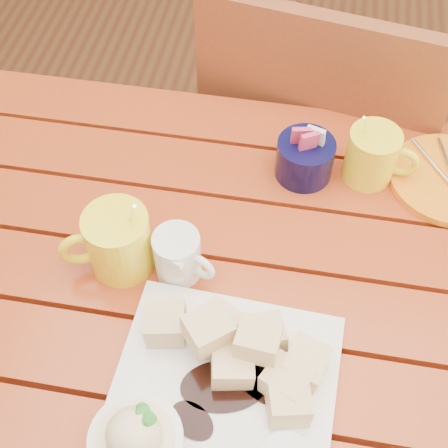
% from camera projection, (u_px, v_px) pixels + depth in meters
% --- Properties ---
extents(table, '(1.20, 0.79, 0.75)m').
position_uv_depth(table, '(218.00, 329.00, 0.95)').
color(table, '#A03C14').
rests_on(table, ground).
extents(dessert_plate, '(0.28, 0.28, 0.11)m').
position_uv_depth(dessert_plate, '(208.00, 401.00, 0.74)').
color(dessert_plate, white).
rests_on(dessert_plate, table).
extents(coffee_mug_left, '(0.12, 0.09, 0.15)m').
position_uv_depth(coffee_mug_left, '(117.00, 241.00, 0.85)').
color(coffee_mug_left, yellow).
rests_on(coffee_mug_left, table).
extents(coffee_mug_right, '(0.11, 0.08, 0.13)m').
position_uv_depth(coffee_mug_right, '(373.00, 155.00, 0.96)').
color(coffee_mug_right, yellow).
rests_on(coffee_mug_right, table).
extents(cream_pitcher, '(0.09, 0.08, 0.08)m').
position_uv_depth(cream_pitcher, '(179.00, 255.00, 0.85)').
color(cream_pitcher, white).
rests_on(cream_pitcher, table).
extents(sugar_caddy, '(0.09, 0.09, 0.10)m').
position_uv_depth(sugar_caddy, '(305.00, 158.00, 0.97)').
color(sugar_caddy, black).
rests_on(sugar_caddy, table).
extents(chair_far, '(0.51, 0.51, 0.92)m').
position_uv_depth(chair_far, '(316.00, 148.00, 1.35)').
color(chair_far, brown).
rests_on(chair_far, ground).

